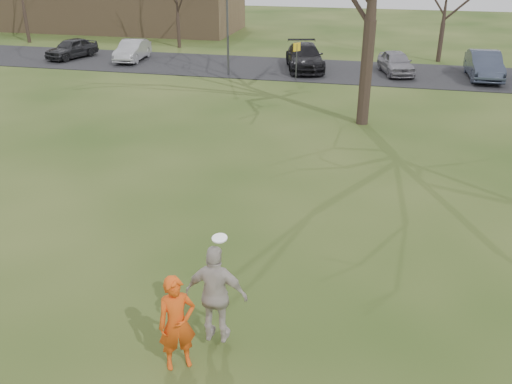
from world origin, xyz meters
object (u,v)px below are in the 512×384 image
car_0 (72,48)px  car_1 (132,50)px  player_defender (177,323)px  building (122,6)px  car_4 (396,63)px  catching_play (216,295)px  car_5 (484,65)px  lamp_post (227,3)px  car_3 (305,57)px

car_0 → car_1: car_1 is taller
player_defender → building: bearing=84.4°
car_1 → car_4: 16.45m
car_4 → catching_play: size_ratio=1.72×
car_5 → building: size_ratio=0.22×
car_4 → lamp_post: lamp_post is taller
catching_play → building: 42.84m
car_0 → car_5: car_5 is taller
player_defender → car_5: size_ratio=0.41×
car_1 → lamp_post: (7.14, -2.63, 3.29)m
car_3 → catching_play: (2.15, -24.81, 0.40)m
catching_play → lamp_post: bearing=105.5°
building → lamp_post: lamp_post is taller
car_0 → car_4: 20.66m
catching_play → car_0: bearing=125.3°
car_1 → building: size_ratio=0.19×
car_0 → building: building is taller
car_4 → lamp_post: bearing=179.8°
car_0 → lamp_post: lamp_post is taller
player_defender → car_3: size_ratio=0.37×
player_defender → lamp_post: bearing=71.1°
catching_play → lamp_post: 23.29m
car_1 → car_4: (16.45, -0.15, 0.00)m
car_0 → lamp_post: 12.06m
car_3 → car_5: 10.05m
player_defender → car_5: player_defender is taller
building → lamp_post: (14.00, -15.50, 2.04)m
player_defender → car_1: size_ratio=0.47×
lamp_post → building: bearing=132.1°
player_defender → building: size_ratio=0.09×
car_3 → car_5: size_ratio=1.11×
car_3 → catching_play: size_ratio=2.29×
car_3 → lamp_post: bearing=-162.0°
car_4 → car_5: (4.74, -0.15, 0.10)m
player_defender → car_1: 28.57m
player_defender → car_0: size_ratio=0.49×
car_0 → building: 13.39m
building → catching_play: bearing=-61.9°
car_0 → catching_play: catching_play is taller
player_defender → catching_play: catching_play is taller
building → car_5: bearing=-25.1°
car_5 → car_0: bearing=178.4°
player_defender → car_0: 30.52m
car_4 → catching_play: bearing=-112.4°
player_defender → car_4: size_ratio=0.49×
car_4 → car_5: bearing=-17.0°
catching_play → building: size_ratio=0.11×
lamp_post → catching_play: bearing=-74.5°
lamp_post → car_5: bearing=9.4°
car_0 → car_1: size_ratio=0.96×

